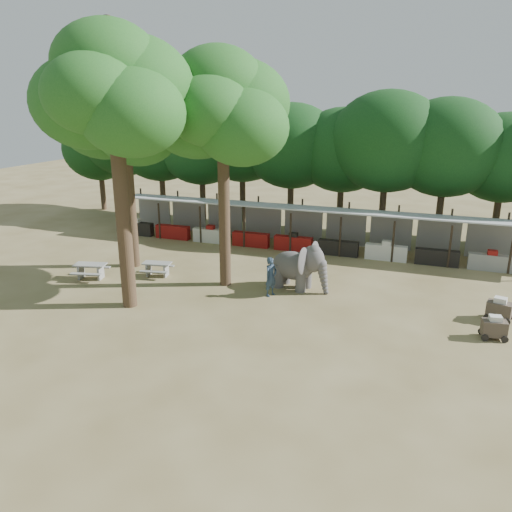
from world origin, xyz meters
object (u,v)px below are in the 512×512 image
(yard_tree_left, at_px, (123,115))
(picnic_table_near, at_px, (91,269))
(picnic_table_far, at_px, (157,267))
(cart_back, at_px, (499,309))
(yard_tree_center, at_px, (113,92))
(yard_tree_back, at_px, (221,109))
(elephant, at_px, (300,266))
(handler, at_px, (271,277))
(cart_front, at_px, (494,327))

(yard_tree_left, relative_size, picnic_table_near, 5.80)
(picnic_table_far, distance_m, cart_back, 16.46)
(cart_back, bearing_deg, yard_tree_center, -152.63)
(yard_tree_left, distance_m, yard_tree_back, 6.09)
(yard_tree_back, bearing_deg, picnic_table_near, -165.17)
(yard_tree_center, height_order, cart_back, yard_tree_center)
(yard_tree_center, distance_m, picnic_table_near, 9.73)
(picnic_table_far, height_order, cart_back, cart_back)
(yard_tree_back, bearing_deg, cart_back, -1.40)
(yard_tree_back, xyz_separation_m, elephant, (3.80, 0.48, -7.37))
(elephant, bearing_deg, yard_tree_back, -161.37)
(elephant, bearing_deg, cart_back, 6.34)
(yard_tree_center, xyz_separation_m, picnic_table_near, (-3.81, 2.20, -8.68))
(handler, xyz_separation_m, picnic_table_near, (-9.58, -0.93, -0.42))
(elephant, xyz_separation_m, cart_front, (8.55, -2.71, -0.70))
(picnic_table_near, xyz_separation_m, cart_front, (19.15, -0.42, -0.05))
(yard_tree_back, height_order, cart_back, yard_tree_back)
(yard_tree_back, xyz_separation_m, picnic_table_far, (-3.76, -0.25, -8.06))
(yard_tree_center, xyz_separation_m, picnic_table_far, (-0.76, 3.75, -8.72))
(yard_tree_center, distance_m, yard_tree_back, 5.04)
(handler, bearing_deg, yard_tree_back, 97.85)
(picnic_table_near, xyz_separation_m, picnic_table_far, (3.04, 1.55, -0.04))
(elephant, height_order, cart_back, elephant)
(yard_tree_back, height_order, cart_front, yard_tree_back)
(handler, bearing_deg, picnic_table_near, 120.89)
(yard_tree_back, bearing_deg, handler, -17.51)
(handler, relative_size, picnic_table_far, 1.13)
(picnic_table_far, bearing_deg, elephant, -4.14)
(handler, distance_m, cart_front, 9.68)
(yard_tree_center, xyz_separation_m, handler, (5.77, 3.13, -8.26))
(yard_tree_center, xyz_separation_m, elephant, (6.80, 4.48, -8.04))
(handler, distance_m, picnic_table_near, 9.63)
(cart_front, bearing_deg, cart_back, 71.24)
(elephant, bearing_deg, picnic_table_far, -163.04)
(yard_tree_center, bearing_deg, picnic_table_near, 149.98)
(handler, relative_size, cart_front, 1.77)
(picnic_table_near, bearing_deg, yard_tree_left, 60.78)
(yard_tree_left, distance_m, picnic_table_near, 8.21)
(handler, height_order, picnic_table_near, handler)
(yard_tree_center, height_order, handler, yard_tree_center)
(yard_tree_left, xyz_separation_m, picnic_table_near, (-0.81, -2.80, -7.67))
(cart_front, bearing_deg, handler, 163.37)
(picnic_table_near, bearing_deg, yard_tree_center, -43.20)
(yard_tree_left, relative_size, handler, 5.82)
(picnic_table_far, bearing_deg, yard_tree_center, -88.15)
(yard_tree_left, height_order, cart_front, yard_tree_left)
(yard_tree_center, relative_size, cart_front, 11.25)
(elephant, height_order, picnic_table_far, elephant)
(yard_tree_left, distance_m, yard_tree_center, 5.92)
(yard_tree_center, relative_size, elephant, 3.83)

